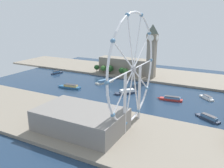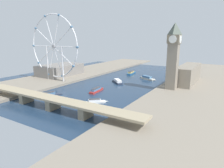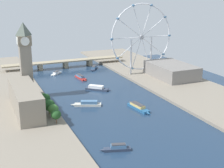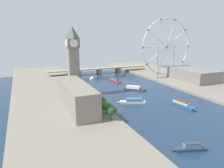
# 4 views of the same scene
# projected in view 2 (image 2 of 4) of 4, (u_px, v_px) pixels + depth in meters

# --- Properties ---
(ground_plane) EXTENTS (378.85, 378.85, 0.00)m
(ground_plane) POSITION_uv_depth(u_px,v_px,m) (127.00, 80.00, 315.63)
(ground_plane) COLOR #1E334C
(riverbank_left) EXTENTS (90.00, 520.00, 3.00)m
(riverbank_left) POSITION_uv_depth(u_px,v_px,m) (197.00, 88.00, 262.28)
(riverbank_left) COLOR gray
(riverbank_left) RESTS_ON ground_plane
(riverbank_right) EXTENTS (90.00, 520.00, 3.00)m
(riverbank_right) POSITION_uv_depth(u_px,v_px,m) (77.00, 73.00, 368.30)
(riverbank_right) COLOR gray
(riverbank_right) RESTS_ON ground_plane
(clock_tower) EXTENTS (15.05, 15.05, 80.97)m
(clock_tower) POSITION_uv_depth(u_px,v_px,m) (173.00, 55.00, 241.97)
(clock_tower) COLOR gray
(clock_tower) RESTS_ON riverbank_left
(parliament_block) EXTENTS (22.00, 85.32, 24.58)m
(parliament_block) POSITION_uv_depth(u_px,v_px,m) (188.00, 74.00, 285.71)
(parliament_block) COLOR gray
(parliament_block) RESTS_ON riverbank_left
(tree_row_embankment) EXTENTS (12.49, 62.33, 14.32)m
(tree_row_embankment) POSITION_uv_depth(u_px,v_px,m) (176.00, 74.00, 307.93)
(tree_row_embankment) COLOR #513823
(tree_row_embankment) RESTS_ON riverbank_left
(ferris_wheel) EXTENTS (95.52, 3.20, 97.10)m
(ferris_wheel) POSITION_uv_depth(u_px,v_px,m) (54.00, 47.00, 291.81)
(ferris_wheel) COLOR silver
(ferris_wheel) RESTS_ON riverbank_right
(riverside_hall) EXTENTS (46.05, 73.84, 17.78)m
(riverside_hall) POSITION_uv_depth(u_px,v_px,m) (60.00, 70.00, 344.85)
(riverside_hall) COLOR gray
(riverside_hall) RESTS_ON riverbank_right
(river_bridge) EXTENTS (190.85, 15.29, 11.50)m
(river_bridge) POSITION_uv_depth(u_px,v_px,m) (53.00, 100.00, 186.39)
(river_bridge) COLOR tan
(river_bridge) RESTS_ON ground_plane
(tour_boat_0) EXTENTS (31.80, 17.23, 5.56)m
(tour_boat_0) POSITION_uv_depth(u_px,v_px,m) (147.00, 78.00, 322.45)
(tour_boat_0) COLOR beige
(tour_boat_0) RESTS_ON ground_plane
(tour_boat_1) EXTENTS (10.84, 36.02, 5.67)m
(tour_boat_1) POSITION_uv_depth(u_px,v_px,m) (131.00, 73.00, 369.73)
(tour_boat_1) COLOR #235684
(tour_boat_1) RESTS_ON ground_plane
(tour_boat_2) EXTENTS (27.59, 25.85, 5.63)m
(tour_boat_2) POSITION_uv_depth(u_px,v_px,m) (117.00, 81.00, 296.98)
(tour_boat_2) COLOR #2D384C
(tour_boat_2) RESTS_ON ground_plane
(tour_boat_3) EXTENTS (23.88, 10.73, 5.50)m
(tour_boat_3) POSITION_uv_depth(u_px,v_px,m) (172.00, 70.00, 399.92)
(tour_boat_3) COLOR #2D384C
(tour_boat_3) RESTS_ON ground_plane
(tour_boat_4) EXTENTS (19.48, 19.60, 4.60)m
(tour_boat_4) POSITION_uv_depth(u_px,v_px,m) (96.00, 101.00, 205.52)
(tour_boat_4) COLOR white
(tour_boat_4) RESTS_ON ground_plane
(tour_boat_5) EXTENTS (18.10, 26.77, 5.02)m
(tour_boat_5) POSITION_uv_depth(u_px,v_px,m) (49.00, 94.00, 229.74)
(tour_boat_5) COLOR #2D384C
(tour_boat_5) RESTS_ON ground_plane
(tour_boat_6) EXTENTS (8.89, 30.73, 5.23)m
(tour_boat_6) POSITION_uv_depth(u_px,v_px,m) (96.00, 90.00, 248.60)
(tour_boat_6) COLOR #B22D28
(tour_boat_6) RESTS_ON ground_plane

